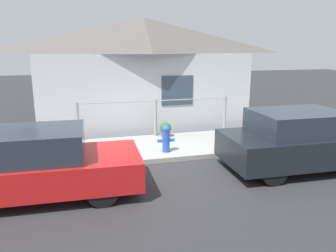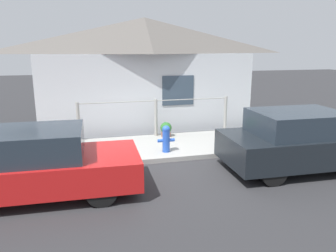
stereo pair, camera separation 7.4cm
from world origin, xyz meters
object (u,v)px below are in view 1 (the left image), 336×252
potted_plant_near_hydrant (166,129)px  car_left (31,164)px  fire_hydrant (166,138)px  car_right (300,140)px

potted_plant_near_hydrant → car_left: bearing=-137.8°
fire_hydrant → potted_plant_near_hydrant: 1.58m
car_left → fire_hydrant: car_left is taller
car_right → fire_hydrant: bearing=151.0°
car_left → potted_plant_near_hydrant: 4.83m
fire_hydrant → car_right: bearing=-30.5°
car_left → car_right: car_right is taller
car_right → potted_plant_near_hydrant: bearing=129.6°
fire_hydrant → car_left: bearing=-151.7°
car_left → fire_hydrant: (3.19, 1.72, -0.17)m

